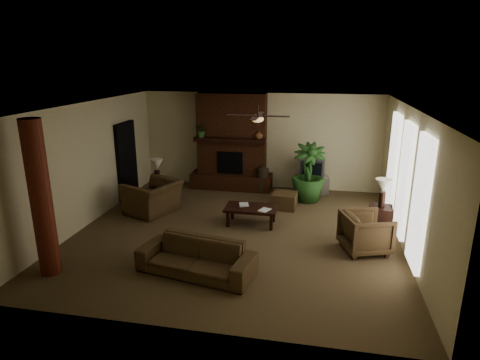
% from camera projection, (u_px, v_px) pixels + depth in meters
% --- Properties ---
extents(room_shell, '(7.00, 7.00, 7.00)m').
position_uv_depth(room_shell, '(236.00, 172.00, 8.70)').
color(room_shell, brown).
rests_on(room_shell, ground).
extents(fireplace, '(2.40, 0.70, 2.80)m').
position_uv_depth(fireplace, '(232.00, 150.00, 11.94)').
color(fireplace, '#502815').
rests_on(fireplace, ground).
extents(windows, '(0.08, 3.65, 2.35)m').
position_uv_depth(windows, '(404.00, 180.00, 8.27)').
color(windows, white).
rests_on(windows, ground).
extents(log_column, '(0.36, 0.36, 2.80)m').
position_uv_depth(log_column, '(41.00, 200.00, 6.98)').
color(log_column, maroon).
rests_on(log_column, ground).
extents(doorway, '(0.10, 1.00, 2.10)m').
position_uv_depth(doorway, '(127.00, 161.00, 11.12)').
color(doorway, black).
rests_on(doorway, ground).
extents(ceiling_fan, '(1.35, 1.35, 0.37)m').
position_uv_depth(ceiling_fan, '(258.00, 118.00, 8.58)').
color(ceiling_fan, black).
rests_on(ceiling_fan, ceiling).
extents(sofa, '(2.18, 1.00, 0.82)m').
position_uv_depth(sofa, '(196.00, 252.00, 7.25)').
color(sofa, '#4F3A21').
rests_on(sofa, ground).
extents(armchair_left, '(1.20, 1.44, 1.08)m').
position_uv_depth(armchair_left, '(153.00, 192.00, 10.12)').
color(armchair_left, '#4F3A21').
rests_on(armchair_left, ground).
extents(armchair_right, '(1.03, 1.07, 0.88)m').
position_uv_depth(armchair_right, '(366.00, 231.00, 8.08)').
color(armchair_right, '#4F3A21').
rests_on(armchair_right, ground).
extents(coffee_table, '(1.20, 0.70, 0.43)m').
position_uv_depth(coffee_table, '(251.00, 209.00, 9.42)').
color(coffee_table, black).
rests_on(coffee_table, ground).
extents(ottoman, '(0.65, 0.65, 0.40)m').
position_uv_depth(ottoman, '(285.00, 200.00, 10.52)').
color(ottoman, '#4F3A21').
rests_on(ottoman, ground).
extents(tv_stand, '(0.91, 0.62, 0.50)m').
position_uv_depth(tv_stand, '(313.00, 185.00, 11.69)').
color(tv_stand, '#AFAFB2').
rests_on(tv_stand, ground).
extents(tv, '(0.69, 0.58, 0.52)m').
position_uv_depth(tv, '(312.00, 167.00, 11.55)').
color(tv, '#3D3D3F').
rests_on(tv, tv_stand).
extents(floor_vase, '(0.34, 0.34, 0.77)m').
position_uv_depth(floor_vase, '(263.00, 178.00, 11.73)').
color(floor_vase, '#31271B').
rests_on(floor_vase, ground).
extents(floor_plant, '(1.15, 1.71, 0.89)m').
position_uv_depth(floor_plant, '(308.00, 185.00, 11.01)').
color(floor_plant, '#2A5622').
rests_on(floor_plant, ground).
extents(side_table_left, '(0.63, 0.63, 0.55)m').
position_uv_depth(side_table_left, '(160.00, 193.00, 10.89)').
color(side_table_left, black).
rests_on(side_table_left, ground).
extents(lamp_left, '(0.44, 0.44, 0.65)m').
position_uv_depth(lamp_left, '(157.00, 166.00, 10.72)').
color(lamp_left, black).
rests_on(lamp_left, side_table_left).
extents(side_table_right, '(0.55, 0.55, 0.55)m').
position_uv_depth(side_table_right, '(380.00, 218.00, 9.15)').
color(side_table_right, black).
rests_on(side_table_right, ground).
extents(lamp_right, '(0.41, 0.41, 0.65)m').
position_uv_depth(lamp_right, '(383.00, 188.00, 8.93)').
color(lamp_right, black).
rests_on(lamp_right, side_table_right).
extents(mantel_plant, '(0.40, 0.44, 0.33)m').
position_uv_depth(mantel_plant, '(201.00, 132.00, 11.65)').
color(mantel_plant, '#2A5622').
rests_on(mantel_plant, fireplace).
extents(mantel_vase, '(0.24, 0.24, 0.22)m').
position_uv_depth(mantel_vase, '(259.00, 135.00, 11.43)').
color(mantel_vase, brown).
rests_on(mantel_vase, fireplace).
extents(book_a, '(0.22, 0.08, 0.29)m').
position_uv_depth(book_a, '(239.00, 199.00, 9.47)').
color(book_a, '#999999').
rests_on(book_a, coffee_table).
extents(book_b, '(0.21, 0.10, 0.29)m').
position_uv_depth(book_b, '(261.00, 204.00, 9.19)').
color(book_b, '#999999').
rests_on(book_b, coffee_table).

